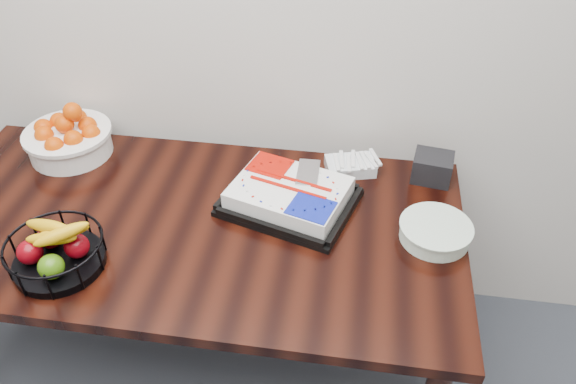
# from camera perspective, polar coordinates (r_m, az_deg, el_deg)

# --- Properties ---
(table) EXTENTS (1.80, 0.90, 0.75)m
(table) POSITION_cam_1_polar(r_m,az_deg,el_deg) (1.93, -9.89, -4.73)
(table) COLOR black
(table) RESTS_ON ground
(cake_tray) EXTENTS (0.50, 0.43, 0.09)m
(cake_tray) POSITION_cam_1_polar(r_m,az_deg,el_deg) (1.88, 0.14, -0.38)
(cake_tray) COLOR black
(cake_tray) RESTS_ON table
(tangerine_bowl) EXTENTS (0.32, 0.32, 0.20)m
(tangerine_bowl) POSITION_cam_1_polar(r_m,az_deg,el_deg) (2.25, -21.52, 5.55)
(tangerine_bowl) COLOR white
(tangerine_bowl) RESTS_ON table
(fruit_basket) EXTENTS (0.29, 0.29, 0.15)m
(fruit_basket) POSITION_cam_1_polar(r_m,az_deg,el_deg) (1.79, -22.54, -5.51)
(fruit_basket) COLOR black
(fruit_basket) RESTS_ON table
(plate_stack) EXTENTS (0.23, 0.23, 0.06)m
(plate_stack) POSITION_cam_1_polar(r_m,az_deg,el_deg) (1.82, 14.72, -3.93)
(plate_stack) COLOR white
(plate_stack) RESTS_ON table
(fork_bag) EXTENTS (0.20, 0.15, 0.05)m
(fork_bag) POSITION_cam_1_polar(r_m,az_deg,el_deg) (2.05, 6.33, 2.71)
(fork_bag) COLOR silver
(fork_bag) RESTS_ON table
(napkin_box) EXTENTS (0.15, 0.13, 0.10)m
(napkin_box) POSITION_cam_1_polar(r_m,az_deg,el_deg) (2.06, 14.46, 2.44)
(napkin_box) COLOR black
(napkin_box) RESTS_ON table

